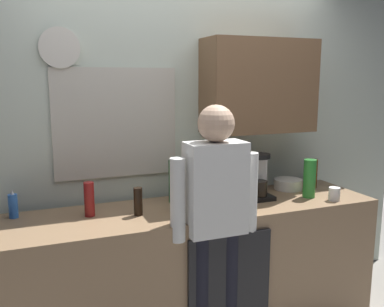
{
  "coord_description": "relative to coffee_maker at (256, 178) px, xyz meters",
  "views": [
    {
      "loc": [
        -1.0,
        -2.18,
        1.75
      ],
      "look_at": [
        -0.05,
        0.25,
        1.27
      ],
      "focal_mm": 38.58,
      "sensor_mm": 36.0,
      "label": 1
    }
  ],
  "objects": [
    {
      "name": "bottle_olive_oil",
      "position": [
        -0.2,
        -0.24,
        -0.02
      ],
      "size": [
        0.06,
        0.06,
        0.25
      ],
      "primitive_type": "cylinder",
      "color": "olive",
      "rests_on": "kitchen_counter"
    },
    {
      "name": "mixing_bowl",
      "position": [
        0.36,
        0.12,
        -0.11
      ],
      "size": [
        0.22,
        0.22,
        0.08
      ],
      "primitive_type": "cylinder",
      "color": "white",
      "rests_on": "kitchen_counter"
    },
    {
      "name": "dish_soap",
      "position": [
        -1.62,
        0.16,
        -0.07
      ],
      "size": [
        0.06,
        0.06,
        0.18
      ],
      "color": "blue",
      "rests_on": "kitchen_counter"
    },
    {
      "name": "bottle_clear_soda",
      "position": [
        0.37,
        -0.13,
        -0.01
      ],
      "size": [
        0.09,
        0.09,
        0.28
      ],
      "primitive_type": "cylinder",
      "color": "#2D8C33",
      "rests_on": "kitchen_counter"
    },
    {
      "name": "back_wall_assembly",
      "position": [
        -0.41,
        0.35,
        0.32
      ],
      "size": [
        4.15,
        0.42,
        2.6
      ],
      "color": "silver",
      "rests_on": "ground_plane"
    },
    {
      "name": "coffee_maker",
      "position": [
        0.0,
        0.0,
        0.0
      ],
      "size": [
        0.2,
        0.2,
        0.33
      ],
      "color": "black",
      "rests_on": "kitchen_counter"
    },
    {
      "name": "dishwasher_panel",
      "position": [
        -0.39,
        -0.38,
        -0.64
      ],
      "size": [
        0.56,
        0.02,
        0.8
      ],
      "primitive_type": "cube",
      "color": "black",
      "rests_on": "ground_plane"
    },
    {
      "name": "bottle_red_vinegar",
      "position": [
        -1.18,
        0.02,
        -0.04
      ],
      "size": [
        0.06,
        0.06,
        0.22
      ],
      "primitive_type": "cylinder",
      "color": "maroon",
      "rests_on": "kitchen_counter"
    },
    {
      "name": "storage_canister",
      "position": [
        -0.6,
        -0.1,
        -0.06
      ],
      "size": [
        0.14,
        0.14,
        0.17
      ],
      "primitive_type": "cylinder",
      "color": "silver",
      "rests_on": "kitchen_counter"
    },
    {
      "name": "kitchen_counter",
      "position": [
        -0.48,
        -0.05,
        -0.59
      ],
      "size": [
        2.55,
        0.64,
        0.89
      ],
      "primitive_type": "cube",
      "color": "#937251",
      "rests_on": "ground_plane"
    },
    {
      "name": "potted_plant",
      "position": [
        -0.41,
        -0.08,
        -0.01
      ],
      "size": [
        0.15,
        0.15,
        0.23
      ],
      "color": "#9E5638",
      "rests_on": "kitchen_counter"
    },
    {
      "name": "bottle_amber_beer",
      "position": [
        0.57,
        0.08,
        -0.03
      ],
      "size": [
        0.06,
        0.06,
        0.23
      ],
      "primitive_type": "cylinder",
      "color": "brown",
      "rests_on": "kitchen_counter"
    },
    {
      "name": "cup_white_mug",
      "position": [
        0.49,
        -0.26,
        -0.1
      ],
      "size": [
        0.08,
        0.08,
        0.09
      ],
      "primitive_type": "cylinder",
      "color": "white",
      "rests_on": "kitchen_counter"
    },
    {
      "name": "person_at_sink",
      "position": [
        -0.48,
        -0.35,
        -0.09
      ],
      "size": [
        0.57,
        0.22,
        1.6
      ],
      "rotation": [
        0.0,
        0.0,
        0.17
      ],
      "color": "black",
      "rests_on": "ground_plane"
    },
    {
      "name": "bottle_dark_sauce",
      "position": [
        -0.89,
        -0.07,
        -0.06
      ],
      "size": [
        0.06,
        0.06,
        0.18
      ],
      "primitive_type": "cylinder",
      "color": "black",
      "rests_on": "kitchen_counter"
    },
    {
      "name": "bottle_green_wine",
      "position": [
        -0.59,
        0.11,
        0.0
      ],
      "size": [
        0.07,
        0.07,
        0.3
      ],
      "primitive_type": "cylinder",
      "color": "#195923",
      "rests_on": "kitchen_counter"
    }
  ]
}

